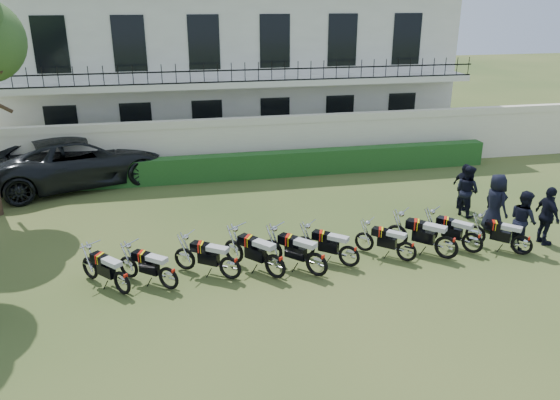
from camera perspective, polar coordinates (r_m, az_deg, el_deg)
The scene contains 20 objects.
ground at distance 15.57m, azimuth 1.29°, elevation -5.76°, with size 100.00×100.00×0.00m, color #2E481D.
perimeter_wall at distance 22.56m, azimuth -3.27°, elevation 5.81°, with size 30.00×0.35×2.30m.
hedge at distance 22.15m, azimuth -0.36°, elevation 3.76°, with size 18.00×0.60×1.00m, color #1D4819.
building at distance 27.92m, azimuth -5.29°, elevation 13.91°, with size 20.40×9.60×7.40m.
motorcycle_0 at distance 13.95m, azimuth -16.23°, elevation -7.77°, with size 1.32×1.49×1.04m.
motorcycle_1 at distance 13.89m, azimuth -11.60°, elevation -7.47°, with size 1.53×1.27×1.03m.
motorcycle_2 at distance 14.11m, azimuth -5.25°, elevation -6.52°, with size 1.69×1.19×1.08m.
motorcycle_3 at distance 14.09m, azimuth -0.50°, elevation -6.34°, with size 1.45×1.67×1.15m.
motorcycle_4 at distance 14.22m, azimuth 3.88°, elevation -6.14°, with size 1.50×1.58×1.13m.
motorcycle_5 at distance 14.80m, azimuth 7.27°, elevation -5.32°, with size 1.54×1.31×1.05m.
motorcycle_6 at distance 15.39m, azimuth 13.13°, elevation -4.78°, with size 1.40×1.30×1.00m.
motorcycle_7 at distance 15.77m, azimuth 17.06°, elevation -4.22°, with size 1.58×1.58×1.16m.
motorcycle_8 at distance 16.38m, azimuth 19.53°, elevation -3.75°, with size 1.33×1.55×1.06m.
motorcycle_9 at distance 16.79m, azimuth 24.01°, elevation -3.86°, with size 1.39×1.38×1.02m.
suv at distance 22.47m, azimuth -20.19°, elevation 3.91°, with size 3.14×6.82×1.90m, color black.
officer_1 at distance 17.10m, azimuth 24.06°, elevation -1.93°, with size 0.86×0.67×1.77m, color black.
officer_2 at distance 17.72m, azimuth 26.15°, elevation -1.50°, with size 1.04×0.43×1.77m, color black.
officer_3 at distance 18.01m, azimuth 21.60°, elevation -0.31°, with size 0.91×0.59×1.86m, color black.
officer_4 at distance 19.08m, azimuth 18.98°, elevation 0.94°, with size 0.84×0.65×1.72m, color black.
officer_5 at distance 19.55m, azimuth 18.66°, elevation 1.29°, with size 0.95×0.40×1.62m, color black.
Camera 1 is at (-3.19, -13.59, 6.90)m, focal length 35.00 mm.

